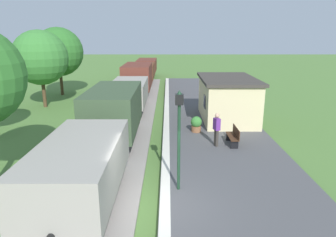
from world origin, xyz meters
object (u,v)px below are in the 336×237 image
(bench_near_hut, at_px, (234,136))
(tree_field_distant, at_px, (59,52))
(potted_planter, at_px, (197,124))
(person_waiting, at_px, (217,128))
(station_hut, at_px, (228,99))
(lamp_post_near, at_px, (180,123))
(freight_train, at_px, (134,86))
(tree_field_left, at_px, (41,58))

(bench_near_hut, height_order, tree_field_distant, tree_field_distant)
(bench_near_hut, height_order, potted_planter, potted_planter)
(person_waiting, distance_m, tree_field_distant, 19.69)
(station_hut, height_order, lamp_post_near, lamp_post_near)
(station_hut, xyz_separation_m, person_waiting, (-1.46, -5.09, -0.47))
(freight_train, xyz_separation_m, lamp_post_near, (3.28, -15.35, 1.30))
(station_hut, distance_m, lamp_post_near, 10.28)
(potted_planter, height_order, lamp_post_near, lamp_post_near)
(station_hut, relative_size, potted_planter, 6.33)
(potted_planter, height_order, tree_field_distant, tree_field_distant)
(freight_train, relative_size, bench_near_hut, 26.13)
(freight_train, height_order, person_waiting, freight_train)
(station_hut, bearing_deg, lamp_post_near, -110.13)
(tree_field_distant, bearing_deg, potted_planter, -46.02)
(station_hut, xyz_separation_m, tree_field_distant, (-14.20, 9.63, 2.45))
(bench_near_hut, xyz_separation_m, tree_field_distant, (-13.68, 14.52, 3.38))
(potted_planter, bearing_deg, person_waiting, -71.10)
(bench_near_hut, bearing_deg, station_hut, 83.87)
(freight_train, distance_m, tree_field_distant, 8.75)
(station_hut, bearing_deg, bench_near_hut, -96.13)
(person_waiting, distance_m, lamp_post_near, 5.21)
(tree_field_left, bearing_deg, lamp_post_near, -53.71)
(station_hut, height_order, tree_field_distant, tree_field_distant)
(station_hut, xyz_separation_m, lamp_post_near, (-3.52, -9.59, 1.15))
(freight_train, bearing_deg, bench_near_hut, -59.48)
(lamp_post_near, relative_size, tree_field_left, 0.61)
(lamp_post_near, relative_size, tree_field_distant, 0.58)
(tree_field_distant, bearing_deg, freight_train, -27.62)
(tree_field_distant, bearing_deg, station_hut, -34.15)
(station_hut, distance_m, person_waiting, 5.31)
(person_waiting, bearing_deg, potted_planter, -89.01)
(bench_near_hut, relative_size, potted_planter, 1.64)
(tree_field_left, distance_m, tree_field_distant, 5.07)
(person_waiting, xyz_separation_m, lamp_post_near, (-2.06, -4.50, 1.62))
(tree_field_distant, bearing_deg, tree_field_left, -86.74)
(bench_near_hut, relative_size, lamp_post_near, 0.41)
(bench_near_hut, xyz_separation_m, tree_field_left, (-13.39, 9.45, 3.23))
(potted_planter, bearing_deg, freight_train, 118.11)
(station_hut, height_order, person_waiting, station_hut)
(station_hut, height_order, tree_field_left, tree_field_left)
(freight_train, bearing_deg, tree_field_distant, 152.38)
(person_waiting, height_order, potted_planter, person_waiting)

